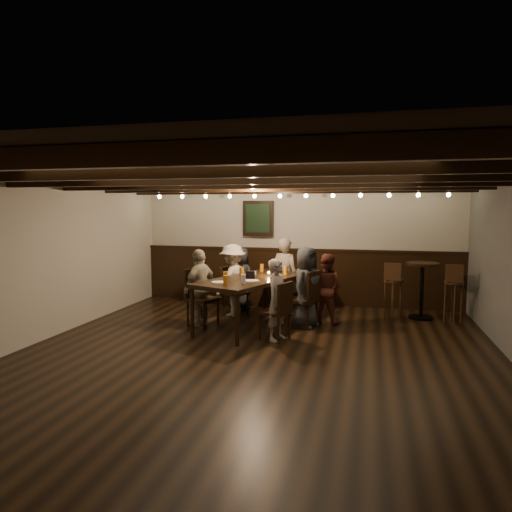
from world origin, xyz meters
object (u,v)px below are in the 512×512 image
(person_right_far, at_px, (278,300))
(chair_right_far, at_px, (276,322))
(person_bench_right, at_px, (326,288))
(chair_right_near, at_px, (304,310))
(person_bench_left, at_px, (240,279))
(bar_stool_left, at_px, (393,298))
(bar_stool_right, at_px, (453,301))
(dining_table, at_px, (253,282))
(high_top_table, at_px, (422,282))
(person_right_near, at_px, (306,287))
(chair_left_far, at_px, (202,309))
(person_left_far, at_px, (200,288))
(chair_left_near, at_px, (234,301))
(person_left_near, at_px, (233,280))
(person_bench_centre, at_px, (285,276))

(person_right_far, bearing_deg, chair_right_far, 90.00)
(person_bench_right, xyz_separation_m, person_right_far, (-0.60, -1.22, 0.01))
(chair_right_near, height_order, person_bench_left, person_bench_left)
(bar_stool_left, xyz_separation_m, bar_stool_right, (1.00, 0.05, 0.00))
(person_bench_left, bearing_deg, dining_table, 135.00)
(person_bench_left, bearing_deg, bar_stool_left, -162.45)
(high_top_table, bearing_deg, person_bench_right, -156.50)
(dining_table, relative_size, person_right_far, 1.96)
(chair_right_far, distance_m, person_bench_left, 2.14)
(bar_stool_right, bearing_deg, person_right_near, -148.93)
(chair_left_far, height_order, chair_right_far, chair_left_far)
(person_bench_right, bearing_deg, bar_stool_right, -145.66)
(person_bench_right, height_order, person_left_far, person_left_far)
(person_right_near, distance_m, person_right_far, 0.90)
(high_top_table, bearing_deg, chair_left_near, -170.04)
(person_right_far, xyz_separation_m, bar_stool_right, (2.72, 1.77, -0.23))
(chair_left_far, bearing_deg, chair_right_far, 90.00)
(person_left_far, bearing_deg, dining_table, 120.96)
(chair_right_near, distance_m, person_left_near, 1.52)
(person_bench_right, bearing_deg, chair_right_far, 82.34)
(person_left_far, bearing_deg, person_left_near, 180.00)
(person_left_near, bearing_deg, person_right_near, 90.00)
(person_bench_centre, bearing_deg, bar_stool_right, -158.17)
(chair_left_far, bearing_deg, person_bench_centre, 154.35)
(person_left_far, bearing_deg, chair_left_far, 90.00)
(chair_right_near, xyz_separation_m, person_left_far, (-1.69, -0.35, 0.36))
(chair_right_near, xyz_separation_m, chair_right_far, (-0.31, -0.85, -0.02))
(bar_stool_left, height_order, bar_stool_right, same)
(person_bench_centre, bearing_deg, person_left_near, 38.66)
(person_left_far, bearing_deg, person_bench_centre, 153.43)
(dining_table, height_order, chair_right_near, chair_right_near)
(person_bench_centre, distance_m, person_right_near, 0.96)
(chair_left_far, distance_m, person_right_near, 1.76)
(dining_table, relative_size, chair_right_near, 2.53)
(chair_left_near, height_order, person_bench_centre, person_bench_centre)
(person_bench_centre, bearing_deg, bar_stool_left, -158.61)
(dining_table, xyz_separation_m, chair_right_far, (0.52, -0.67, -0.48))
(person_right_near, bearing_deg, chair_left_far, 121.47)
(person_bench_left, relative_size, person_bench_right, 1.02)
(person_bench_centre, height_order, person_right_near, person_bench_centre)
(chair_left_near, xyz_separation_m, bar_stool_left, (2.79, 0.37, 0.11))
(person_right_far, xyz_separation_m, bar_stool_left, (1.72, 1.72, -0.23))
(dining_table, xyz_separation_m, chair_right_near, (0.83, 0.18, -0.46))
(chair_left_near, height_order, person_left_near, person_left_near)
(chair_left_near, bearing_deg, person_left_far, -1.98)
(chair_left_near, distance_m, person_bench_left, 0.59)
(person_bench_right, bearing_deg, bar_stool_left, -136.16)
(chair_left_far, height_order, person_bench_left, person_bench_left)
(person_left_near, relative_size, bar_stool_right, 1.29)
(chair_right_far, xyz_separation_m, person_left_near, (-1.08, 1.34, 0.39))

